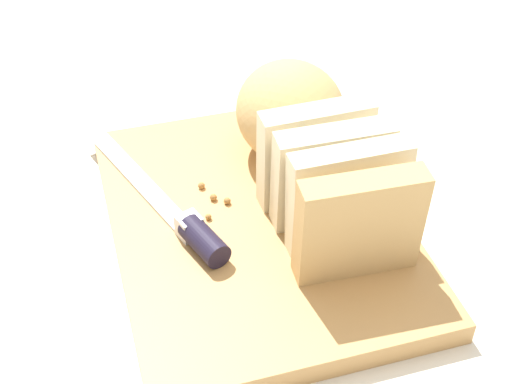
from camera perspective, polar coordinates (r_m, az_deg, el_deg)
The scene contains 8 objects.
ground_plane at distance 0.72m, azimuth -0.00°, elevation -3.24°, with size 3.00×3.00×0.00m, color silver.
cutting_board at distance 0.71m, azimuth -0.00°, elevation -2.56°, with size 0.37×0.28×0.02m, color tan.
bread_loaf at distance 0.71m, azimuth 4.27°, elevation 3.84°, with size 0.26×0.12×0.11m.
bread_knife at distance 0.69m, azimuth -5.64°, elevation -2.40°, with size 0.26×0.11×0.02m.
crumb_near_knife at distance 0.72m, azimuth -3.37°, elevation -0.41°, with size 0.01×0.01×0.01m, color #A8753D.
crumb_near_loaf at distance 0.74m, azimuth -4.31°, elevation 0.51°, with size 0.01×0.01×0.01m, color #A8753D.
crumb_stray_left at distance 0.70m, azimuth -3.76°, elevation -1.96°, with size 0.01×0.01×0.01m, color #A8753D.
crumb_stray_right at distance 0.72m, azimuth -2.28°, elevation -0.70°, with size 0.01×0.01×0.01m, color #A8753D.
Camera 1 is at (0.51, -0.14, 0.49)m, focal length 50.89 mm.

